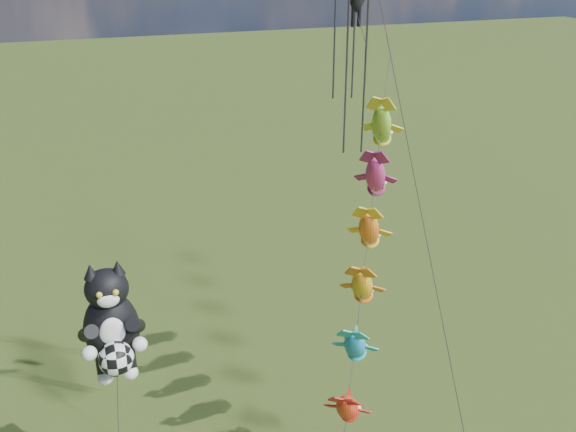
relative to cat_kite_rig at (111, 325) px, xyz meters
name	(u,v)px	position (x,y,z in m)	size (l,w,h in m)	color
cat_kite_rig	(111,325)	(0.00, 0.00, 0.00)	(2.76, 4.28, 11.41)	brown
fish_windsock_rig	(366,257)	(11.40, -0.58, 1.60)	(8.55, 13.61, 17.94)	brown
parafoil_rig	(359,4)	(10.79, 0.01, 12.57)	(1.99, 17.58, 26.66)	brown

